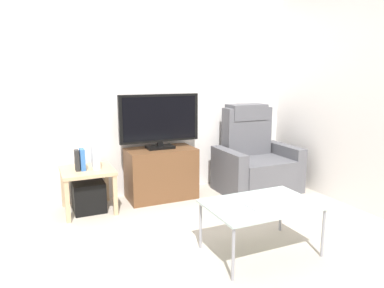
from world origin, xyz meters
The scene contains 13 objects.
ground_plane centered at (0.00, 0.00, 0.00)m, with size 6.40×6.40×0.00m, color #B2A899.
wall_back centered at (0.00, 1.13, 1.30)m, with size 6.40×0.06×2.60m, color silver.
wall_side centered at (1.88, 0.00, 1.30)m, with size 0.06×4.48×2.60m, color silver.
tv_stand centered at (-0.01, 0.84, 0.30)m, with size 0.80×0.45×0.60m.
television centered at (-0.01, 0.86, 0.94)m, with size 0.96×0.20×0.64m.
recliner_armchair centered at (1.19, 0.66, 0.37)m, with size 0.98×0.78×1.08m.
side_table centered at (-0.86, 0.77, 0.39)m, with size 0.54×0.54×0.47m.
subwoofer_box centered at (-0.86, 0.77, 0.16)m, with size 0.33×0.33×0.33m, color black.
book_leftmost centered at (-0.96, 0.75, 0.58)m, with size 0.04×0.10×0.22m, color #262626.
book_middle centered at (-0.91, 0.75, 0.58)m, with size 0.05×0.13×0.23m, color #3366B2.
game_console centered at (-0.77, 0.78, 0.61)m, with size 0.07×0.20×0.28m, color white.
coffee_table centered at (0.30, -0.76, 0.40)m, with size 0.90×0.60×0.43m.
cell_phone centered at (0.18, -0.81, 0.44)m, with size 0.07×0.15×0.01m, color #B7B7BC.
Camera 1 is at (-1.34, -3.03, 1.47)m, focal length 33.24 mm.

